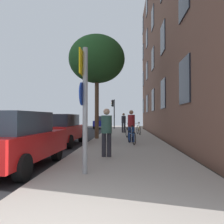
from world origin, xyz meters
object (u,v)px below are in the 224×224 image
bicycle_1 (129,131)px  bicycle_2 (139,130)px  car_0 (14,140)px  pedestrian_1 (131,124)px  pedestrian_2 (124,121)px  bicycle_0 (132,137)px  sign_post (84,100)px  pedestrian_0 (107,129)px  car_1 (61,129)px  tree_near (97,60)px  traffic_light (113,109)px  car_2 (102,122)px

bicycle_1 → bicycle_2: 2.34m
bicycle_2 → car_0: bearing=-110.1°
pedestrian_1 → pedestrian_2: 7.62m
bicycle_0 → pedestrian_1: bearing=89.3°
bicycle_0 → pedestrian_2: pedestrian_2 is taller
sign_post → pedestrian_0: 2.50m
pedestrian_1 → car_1: size_ratio=0.41×
tree_near → car_1: tree_near is taller
sign_post → traffic_light: bearing=91.1°
bicycle_1 → car_2: 14.40m
tree_near → car_2: tree_near is taller
sign_post → car_2: size_ratio=0.72×
tree_near → bicycle_2: 6.52m
bicycle_0 → pedestrian_1: 0.99m
pedestrian_1 → car_2: 17.62m
tree_near → car_2: size_ratio=1.56×
sign_post → pedestrian_0: size_ratio=1.84×
bicycle_1 → pedestrian_1: bearing=-88.4°
pedestrian_1 → traffic_light: bearing=96.9°
tree_near → bicycle_0: size_ratio=4.05×
traffic_light → bicycle_1: (1.63, -10.98, -2.01)m
car_1 → traffic_light: bearing=82.2°
bicycle_0 → car_0: size_ratio=0.41×
car_2 → pedestrian_2: bearing=-72.9°
bicycle_2 → pedestrian_0: 10.16m
sign_post → traffic_light: size_ratio=0.87×
bicycle_2 → car_1: bearing=-126.7°
car_2 → sign_post: bearing=-85.0°
traffic_light → bicycle_0: size_ratio=2.12×
tree_near → car_0: 9.26m
pedestrian_1 → bicycle_2: bearing=82.4°
pedestrian_2 → car_2: 10.13m
tree_near → bicycle_1: (2.06, 1.28, -4.71)m
tree_near → car_1: 5.31m
bicycle_2 → sign_post: bearing=-99.5°
tree_near → pedestrian_0: size_ratio=4.01×
car_0 → car_2: bearing=89.9°
bicycle_0 → car_2: bearing=100.8°
traffic_light → bicycle_2: size_ratio=2.06×
pedestrian_0 → tree_near: bearing=100.2°
bicycle_2 → car_2: (-4.17, 11.82, 0.34)m
car_0 → car_1: same height
sign_post → car_0: sign_post is taller
bicycle_0 → car_1: 3.77m
pedestrian_1 → bicycle_0: bearing=-90.7°
tree_near → pedestrian_2: (1.69, 5.61, -4.11)m
bicycle_0 → car_1: size_ratio=0.38×
bicycle_2 → pedestrian_2: bearing=119.2°
bicycle_1 → car_1: bearing=-133.7°
bicycle_1 → car_0: 9.94m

